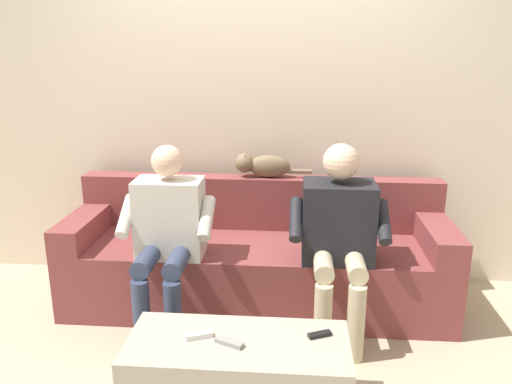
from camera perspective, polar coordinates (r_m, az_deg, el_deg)
ground_plane at (r=2.96m, az=-1.07°, el=-18.66°), size 8.00×8.00×0.00m
back_wall at (r=3.63m, az=0.72°, el=11.54°), size 4.61×0.06×2.79m
couch at (r=3.44m, az=0.11°, el=-7.76°), size 2.49×0.75×0.81m
coffee_table at (r=2.53m, az=-2.01°, el=-20.03°), size 1.03×0.45×0.38m
person_left_seated at (r=3.00m, az=9.26°, el=-4.09°), size 0.57×0.56×1.15m
person_right_seated at (r=3.06m, az=-9.91°, el=-4.12°), size 0.55×0.54×1.13m
cat_on_backrest at (r=3.49m, az=0.66°, el=3.04°), size 0.53×0.13×0.17m
remote_gray at (r=2.40m, az=-3.03°, el=-16.50°), size 0.14×0.09×0.02m
remote_white at (r=2.46m, az=-6.42°, el=-15.69°), size 0.13×0.08×0.03m
remote_black at (r=2.47m, az=7.16°, el=-15.59°), size 0.12×0.08×0.02m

